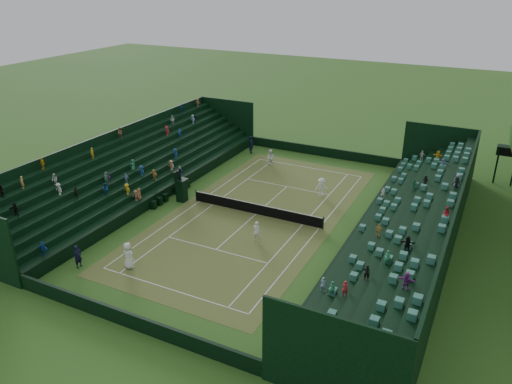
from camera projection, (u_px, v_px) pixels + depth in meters
The scene contains 18 objects.
ground at pixel (256, 214), 40.91m from camera, with size 160.00×160.00×0.00m, color #32631F.
court_surface at pixel (256, 214), 40.91m from camera, with size 12.97×26.77×0.01m, color #376722.
perimeter_wall_north at pixel (322, 152), 53.70m from camera, with size 17.17×0.20×1.00m, color black.
perimeter_wall_south at pixel (128, 320), 27.72m from camera, with size 17.17×0.20×1.00m, color black.
perimeter_wall_east at pixel (357, 231), 37.23m from camera, with size 0.20×31.77×1.00m, color black.
perimeter_wall_west at pixel (171, 190), 44.19m from camera, with size 0.20×31.77×1.00m, color black.
north_grandstand at pixel (417, 230), 35.09m from camera, with size 6.60×32.00×4.90m.
south_grandstand at pixel (132, 171), 45.48m from camera, with size 6.60×32.00×4.90m.
tennis_net at pixel (256, 208), 40.70m from camera, with size 11.67×0.10×1.06m.
scoreboard_tower at pixel (508, 152), 45.45m from camera, with size 2.00×1.00×3.70m.
umpire_chair at pixel (181, 187), 42.81m from camera, with size 0.96×0.96×3.02m.
courtside_chairs at pixel (171, 193), 43.80m from camera, with size 0.47×5.45×1.02m.
player_near_west at pixel (128, 256), 33.14m from camera, with size 0.92×0.60×1.88m, color white.
player_near_east at pixel (257, 231), 36.58m from camera, with size 0.58×0.38×1.59m, color white.
player_far_west at pixel (271, 158), 50.93m from camera, with size 0.81×0.63×1.67m, color white.
player_far_east at pixel (321, 187), 43.89m from camera, with size 1.11×0.64×1.72m, color white.
line_judge_north at pixel (251, 145), 54.24m from camera, with size 0.74×0.48×2.02m, color black.
line_judge_south at pixel (78, 257), 33.27m from camera, with size 0.59×0.39×1.63m, color black.
Camera 1 is at (16.44, -32.79, 18.21)m, focal length 35.00 mm.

